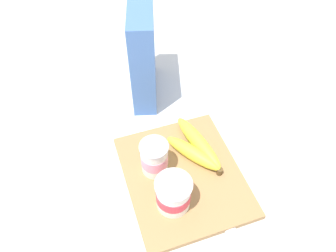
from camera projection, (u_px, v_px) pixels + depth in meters
The scene contains 7 objects.
ground_plane at pixel (183, 178), 0.78m from camera, with size 2.40×2.40×0.00m, color silver.
cutting_board at pixel (183, 176), 0.78m from camera, with size 0.30×0.26×0.02m, color #A37A4C.
cereal_box at pixel (142, 53), 0.87m from camera, with size 0.20×0.06×0.27m, color #4770B7.
yogurt_cup_front at pixel (173, 194), 0.69m from camera, with size 0.08×0.08×0.08m.
yogurt_cup_back at pixel (154, 158), 0.75m from camera, with size 0.06×0.06×0.09m.
banana_bunch at pixel (196, 147), 0.80m from camera, with size 0.19×0.11×0.04m.
spoon at pixel (230, 242), 0.68m from camera, with size 0.13×0.08×0.01m.
Camera 1 is at (-0.38, 0.16, 0.68)m, focal length 35.70 mm.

